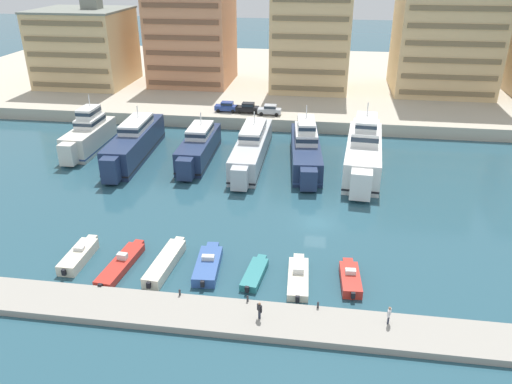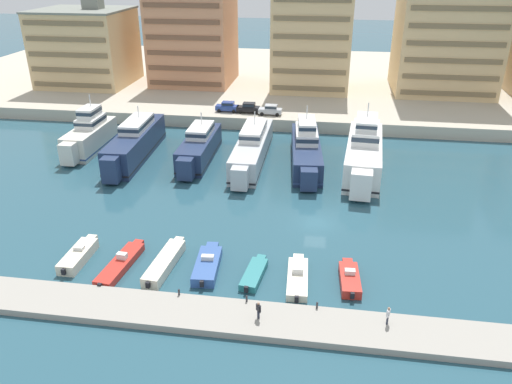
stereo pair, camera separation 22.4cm
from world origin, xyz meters
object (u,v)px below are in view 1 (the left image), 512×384
object	(u,v)px
yacht_silver_center_left	(252,148)
yacht_navy_center	(306,148)
yacht_navy_mid_left	(199,147)
car_silver_mid_left	(270,109)
motorboat_red_left	(121,264)
motorboat_cream_mid_left	(166,262)
car_blue_far_left	(227,106)
motorboat_teal_center	(255,274)
motorboat_red_mid_right	(350,278)
yacht_white_center_right	(364,152)
motorboat_cream_far_left	(79,255)
yacht_ivory_far_left	(89,135)
motorboat_cream_center_right	(298,277)
pedestrian_near_edge	(259,309)
pedestrian_mid_deck	(389,314)
motorboat_blue_center_left	(208,265)
car_black_left	(248,107)
yacht_navy_left	(134,143)

from	to	relation	value
yacht_silver_center_left	yacht_navy_center	distance (m)	7.97
yacht_navy_mid_left	car_silver_mid_left	world-z (taller)	yacht_navy_mid_left
yacht_silver_center_left	motorboat_red_left	world-z (taller)	yacht_silver_center_left
car_silver_mid_left	motorboat_cream_mid_left	bearing A→B (deg)	-95.99
yacht_silver_center_left	car_blue_far_left	distance (m)	19.01
motorboat_teal_center	car_silver_mid_left	world-z (taller)	car_silver_mid_left
motorboat_red_mid_right	car_silver_mid_left	xyz separation A→B (m)	(-13.11, 45.63, 2.65)
yacht_white_center_right	motorboat_red_mid_right	bearing A→B (deg)	-94.83
yacht_navy_mid_left	car_blue_far_left	distance (m)	18.24
yacht_navy_center	motorboat_red_left	world-z (taller)	yacht_navy_center
motorboat_cream_far_left	motorboat_cream_mid_left	xyz separation A→B (m)	(8.96, 0.07, -0.01)
yacht_ivory_far_left	motorboat_cream_center_right	bearing A→B (deg)	-40.93
motorboat_cream_mid_left	motorboat_red_mid_right	xyz separation A→B (m)	(17.91, 0.02, -0.07)
yacht_white_center_right	motorboat_cream_far_left	world-z (taller)	yacht_white_center_right
yacht_ivory_far_left	yacht_white_center_right	bearing A→B (deg)	-2.50
yacht_silver_center_left	pedestrian_near_edge	world-z (taller)	yacht_silver_center_left
motorboat_cream_mid_left	motorboat_cream_center_right	distance (m)	13.07
pedestrian_near_edge	pedestrian_mid_deck	size ratio (longest dim) A/B	0.98
motorboat_cream_far_left	motorboat_cream_center_right	bearing A→B (deg)	-0.78
motorboat_blue_center_left	car_black_left	size ratio (longest dim) A/B	1.74
motorboat_red_left	motorboat_red_mid_right	distance (m)	22.22
motorboat_red_mid_right	car_blue_far_left	distance (m)	51.09
yacht_navy_center	yacht_white_center_right	size ratio (longest dim) A/B	0.95
motorboat_cream_far_left	car_black_left	world-z (taller)	car_black_left
yacht_ivory_far_left	car_black_left	xyz separation A→B (m)	(22.42, 16.61, 0.72)
yacht_navy_mid_left	motorboat_teal_center	distance (m)	31.37
yacht_navy_left	motorboat_cream_center_right	xyz separation A→B (m)	(26.59, -28.21, -1.90)
motorboat_teal_center	pedestrian_mid_deck	distance (m)	13.24
yacht_ivory_far_left	yacht_white_center_right	distance (m)	42.01
motorboat_cream_mid_left	pedestrian_mid_deck	size ratio (longest dim) A/B	5.16
yacht_white_center_right	car_silver_mid_left	size ratio (longest dim) A/B	5.28
motorboat_teal_center	car_silver_mid_left	distance (m)	46.25
motorboat_blue_center_left	yacht_ivory_far_left	bearing A→B (deg)	131.31
motorboat_red_mid_right	pedestrian_near_edge	distance (m)	10.42
yacht_navy_left	car_silver_mid_left	world-z (taller)	yacht_navy_left
motorboat_cream_center_right	pedestrian_mid_deck	distance (m)	9.68
pedestrian_near_edge	yacht_navy_center	bearing A→B (deg)	87.22
yacht_navy_left	yacht_silver_center_left	distance (m)	17.67
motorboat_cream_mid_left	motorboat_teal_center	xyz separation A→B (m)	(8.93, -0.33, -0.20)
yacht_navy_mid_left	motorboat_cream_far_left	world-z (taller)	yacht_navy_mid_left
motorboat_cream_center_right	pedestrian_mid_deck	bearing A→B (deg)	-36.55
yacht_ivory_far_left	yacht_navy_left	bearing A→B (deg)	-13.32
yacht_white_center_right	pedestrian_near_edge	distance (m)	36.36
yacht_ivory_far_left	pedestrian_mid_deck	size ratio (longest dim) A/B	9.12
yacht_navy_left	pedestrian_mid_deck	distance (m)	48.25
yacht_silver_center_left	car_black_left	distance (m)	17.78
motorboat_cream_far_left	motorboat_blue_center_left	distance (m)	13.18
yacht_silver_center_left	car_black_left	xyz separation A→B (m)	(-3.39, 17.42, 1.09)
yacht_navy_left	car_black_left	size ratio (longest dim) A/B	5.21
yacht_ivory_far_left	pedestrian_mid_deck	distance (m)	55.60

